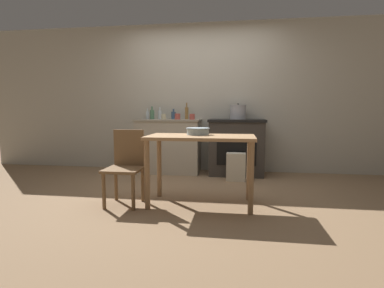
# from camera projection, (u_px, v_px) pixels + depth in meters

# --- Properties ---
(ground_plane) EXTENTS (14.00, 14.00, 0.00)m
(ground_plane) POSITION_uv_depth(u_px,v_px,m) (187.00, 194.00, 3.84)
(ground_plane) COLOR #896B4C
(wall_back) EXTENTS (8.00, 0.07, 2.55)m
(wall_back) POSITION_uv_depth(u_px,v_px,m) (202.00, 98.00, 5.25)
(wall_back) COLOR #B2AD9E
(wall_back) RESTS_ON ground_plane
(counter_cabinet) EXTENTS (1.09, 0.55, 0.91)m
(counter_cabinet) POSITION_uv_depth(u_px,v_px,m) (169.00, 146.00, 5.13)
(counter_cabinet) COLOR #B2A893
(counter_cabinet) RESTS_ON ground_plane
(stove) EXTENTS (0.92, 0.59, 0.92)m
(stove) POSITION_uv_depth(u_px,v_px,m) (236.00, 147.00, 4.94)
(stove) COLOR #38332D
(stove) RESTS_ON ground_plane
(work_table) EXTENTS (1.19, 0.60, 0.79)m
(work_table) POSITION_uv_depth(u_px,v_px,m) (201.00, 147.00, 3.33)
(work_table) COLOR #A87F56
(work_table) RESTS_ON ground_plane
(chair) EXTENTS (0.40, 0.40, 0.84)m
(chair) POSITION_uv_depth(u_px,v_px,m) (126.00, 165.00, 3.40)
(chair) COLOR brown
(chair) RESTS_ON ground_plane
(flour_sack) EXTENTS (0.29, 0.20, 0.42)m
(flour_sack) POSITION_uv_depth(u_px,v_px,m) (236.00, 167.00, 4.54)
(flour_sack) COLOR beige
(flour_sack) RESTS_ON ground_plane
(stock_pot) EXTENTS (0.28, 0.28, 0.26)m
(stock_pot) POSITION_uv_depth(u_px,v_px,m) (238.00, 112.00, 4.95)
(stock_pot) COLOR #A8A8AD
(stock_pot) RESTS_ON stove
(mixing_bowl_large) EXTENTS (0.27, 0.27, 0.08)m
(mixing_bowl_large) POSITION_uv_depth(u_px,v_px,m) (198.00, 131.00, 3.42)
(mixing_bowl_large) COLOR #93A8B2
(mixing_bowl_large) RESTS_ON work_table
(bottle_far_left) EXTENTS (0.08, 0.08, 0.18)m
(bottle_far_left) POSITION_uv_depth(u_px,v_px,m) (173.00, 115.00, 5.20)
(bottle_far_left) COLOR #3D5675
(bottle_far_left) RESTS_ON counter_cabinet
(bottle_left) EXTENTS (0.07, 0.07, 0.22)m
(bottle_left) POSITION_uv_depth(u_px,v_px,m) (152.00, 114.00, 5.15)
(bottle_left) COLOR #517F5B
(bottle_left) RESTS_ON counter_cabinet
(bottle_mid_left) EXTENTS (0.06, 0.06, 0.28)m
(bottle_mid_left) POSITION_uv_depth(u_px,v_px,m) (187.00, 113.00, 5.13)
(bottle_mid_left) COLOR olive
(bottle_mid_left) RESTS_ON counter_cabinet
(bottle_center_left) EXTENTS (0.06, 0.06, 0.21)m
(bottle_center_left) POSITION_uv_depth(u_px,v_px,m) (160.00, 115.00, 5.17)
(bottle_center_left) COLOR silver
(bottle_center_left) RESTS_ON counter_cabinet
(bottle_center) EXTENTS (0.06, 0.06, 0.18)m
(bottle_center) POSITION_uv_depth(u_px,v_px,m) (147.00, 115.00, 5.28)
(bottle_center) COLOR silver
(bottle_center) RESTS_ON counter_cabinet
(cup_center_right) EXTENTS (0.09, 0.09, 0.10)m
(cup_center_right) POSITION_uv_depth(u_px,v_px,m) (177.00, 117.00, 4.97)
(cup_center_right) COLOR #B74C42
(cup_center_right) RESTS_ON counter_cabinet
(cup_mid_right) EXTENTS (0.08, 0.08, 0.09)m
(cup_mid_right) POSITION_uv_depth(u_px,v_px,m) (164.00, 117.00, 5.03)
(cup_mid_right) COLOR beige
(cup_mid_right) RESTS_ON counter_cabinet
(cup_right) EXTENTS (0.09, 0.09, 0.09)m
(cup_right) POSITION_uv_depth(u_px,v_px,m) (192.00, 117.00, 4.90)
(cup_right) COLOR #B74C42
(cup_right) RESTS_ON counter_cabinet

